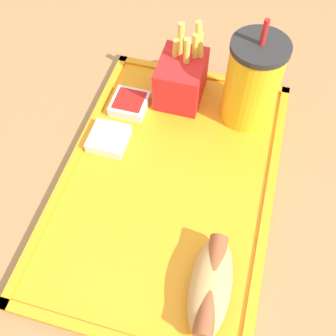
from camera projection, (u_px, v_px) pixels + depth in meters
name	position (u px, v px, depth m)	size (l,w,h in m)	color
ground_plane	(159.00, 313.00, 1.12)	(8.00, 8.00, 0.00)	#383333
dining_table	(155.00, 274.00, 0.83)	(1.30, 0.81, 0.70)	olive
food_tray	(168.00, 182.00, 0.53)	(0.42, 0.28, 0.01)	orange
soda_cup	(252.00, 82.00, 0.54)	(0.08, 0.08, 0.17)	gold
hot_dog_far	(211.00, 285.00, 0.43)	(0.12, 0.05, 0.04)	tan
fries_carton	(184.00, 78.00, 0.58)	(0.08, 0.07, 0.12)	red
sauce_cup_mayo	(109.00, 138.00, 0.56)	(0.05, 0.05, 0.02)	silver
sauce_cup_ketchup	(130.00, 103.00, 0.59)	(0.05, 0.05, 0.02)	silver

